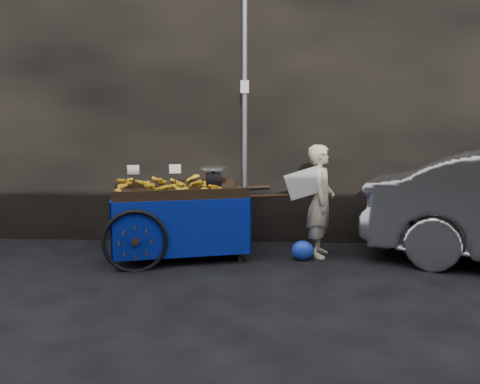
{
  "coord_description": "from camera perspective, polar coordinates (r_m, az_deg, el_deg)",
  "views": [
    {
      "loc": [
        0.57,
        -5.66,
        1.87
      ],
      "look_at": [
        0.27,
        0.5,
        0.97
      ],
      "focal_mm": 35.0,
      "sensor_mm": 36.0,
      "label": 1
    }
  ],
  "objects": [
    {
      "name": "ground",
      "position": [
        5.99,
        -2.84,
        -9.86
      ],
      "size": [
        80.0,
        80.0,
        0.0
      ],
      "primitive_type": "plane",
      "color": "black",
      "rests_on": "ground"
    },
    {
      "name": "building_wall",
      "position": [
        8.29,
        1.6,
        12.7
      ],
      "size": [
        13.5,
        2.0,
        5.0
      ],
      "color": "black",
      "rests_on": "ground"
    },
    {
      "name": "street_pole",
      "position": [
        6.97,
        0.58,
        9.46
      ],
      "size": [
        0.12,
        0.1,
        4.0
      ],
      "color": "slate",
      "rests_on": "ground"
    },
    {
      "name": "banana_cart",
      "position": [
        6.62,
        -7.95,
        -0.77
      ],
      "size": [
        2.68,
        1.7,
        1.35
      ],
      "rotation": [
        0.0,
        0.0,
        0.26
      ],
      "color": "black",
      "rests_on": "ground"
    },
    {
      "name": "vendor",
      "position": [
        6.67,
        9.77,
        -1.08
      ],
      "size": [
        0.77,
        0.64,
        1.58
      ],
      "rotation": [
        0.0,
        0.0,
        1.38
      ],
      "color": "#C8B795",
      "rests_on": "ground"
    },
    {
      "name": "plastic_bag",
      "position": [
        6.56,
        7.64,
        -7.07
      ],
      "size": [
        0.3,
        0.24,
        0.27
      ],
      "primitive_type": "ellipsoid",
      "color": "blue",
      "rests_on": "ground"
    }
  ]
}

